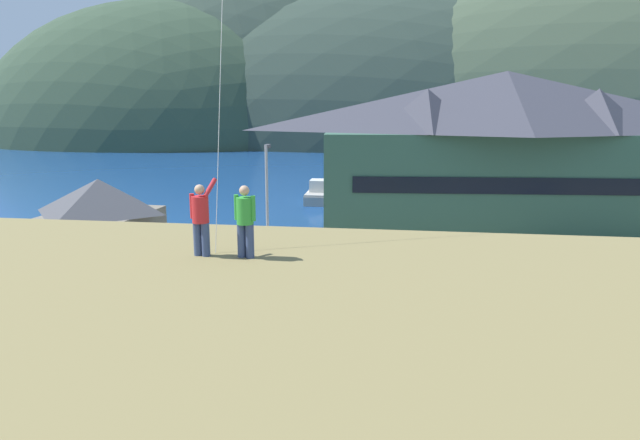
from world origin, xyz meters
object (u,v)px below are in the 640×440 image
at_px(storage_shed_near_lot, 101,224).
at_px(parked_car_mid_row_near, 513,332).
at_px(moored_boat_wharfside, 318,194).
at_px(harbor_lodge, 503,148).
at_px(wharf_dock, 354,195).
at_px(storage_shed_waterside, 392,195).
at_px(moored_boat_outer_mooring, 389,189).
at_px(parking_light_pole, 267,197).
at_px(parked_car_lone_by_shed, 375,317).
at_px(person_kite_flyer, 201,217).
at_px(person_companion, 245,219).
at_px(parked_car_corner_spot, 534,276).
at_px(parked_car_back_row_right, 414,277).
at_px(parked_car_mid_row_center, 92,310).
at_px(parked_car_front_row_red, 310,279).

distance_m(storage_shed_near_lot, parked_car_mid_row_near, 22.52).
xyz_separation_m(moored_boat_wharfside, parked_car_mid_row_near, (12.00, -32.51, 0.34)).
distance_m(harbor_lodge, wharf_dock, 18.23).
bearing_deg(moored_boat_wharfside, storage_shed_waterside, -51.30).
distance_m(moored_boat_wharfside, moored_boat_outer_mooring, 7.72).
bearing_deg(parking_light_pole, storage_shed_near_lot, -166.57).
height_order(moored_boat_wharfside, parked_car_lone_by_shed, moored_boat_wharfside).
height_order(wharf_dock, person_kite_flyer, person_kite_flyer).
bearing_deg(storage_shed_near_lot, wharf_dock, 65.33).
bearing_deg(storage_shed_waterside, parked_car_mid_row_near, -78.44).
xyz_separation_m(moored_boat_outer_mooring, person_companion, (-2.67, -44.22, 6.05)).
bearing_deg(parked_car_corner_spot, storage_shed_waterside, 113.60).
relative_size(parked_car_lone_by_shed, parked_car_back_row_right, 0.99).
distance_m(parking_light_pole, person_kite_flyer, 18.70).
distance_m(parked_car_corner_spot, parked_car_back_row_right, 5.91).
distance_m(wharf_dock, person_kite_flyer, 43.11).
distance_m(storage_shed_waterside, person_companion, 31.85).
distance_m(parked_car_lone_by_shed, person_companion, 10.68).
distance_m(storage_shed_near_lot, parked_car_mid_row_center, 9.44).
bearing_deg(parking_light_pole, harbor_lodge, 38.08).
xyz_separation_m(storage_shed_waterside, person_kite_flyer, (-4.27, -31.36, 4.49)).
xyz_separation_m(harbor_lodge, parked_car_mid_row_near, (-3.11, -22.18, -5.09)).
height_order(parked_car_mid_row_center, parking_light_pole, parking_light_pole).
xyz_separation_m(moored_boat_wharfside, parked_car_lone_by_shed, (6.80, -31.74, 0.34)).
relative_size(storage_shed_waterside, moored_boat_outer_mooring, 0.95).
relative_size(storage_shed_near_lot, parked_car_lone_by_shed, 1.48).
height_order(storage_shed_near_lot, parked_car_back_row_right, storage_shed_near_lot).
xyz_separation_m(storage_shed_near_lot, moored_boat_outer_mooring, (15.53, 28.05, -2.03)).
bearing_deg(parked_car_back_row_right, person_companion, -107.77).
relative_size(harbor_lodge, parked_car_lone_by_shed, 6.59).
relative_size(wharf_dock, parked_car_mid_row_center, 3.13).
distance_m(storage_shed_near_lot, parked_car_back_row_right, 17.56).
xyz_separation_m(parked_car_front_row_red, parking_light_pole, (-3.29, 5.23, 3.07)).
relative_size(parked_car_corner_spot, parking_light_pole, 0.60).
distance_m(parked_car_mid_row_near, person_companion, 12.56).
bearing_deg(parking_light_pole, parked_car_lone_by_shed, -55.85).
distance_m(harbor_lodge, parked_car_lone_by_shed, 23.53).
distance_m(storage_shed_waterside, parked_car_lone_by_shed, 22.82).
xyz_separation_m(wharf_dock, parked_car_lone_by_shed, (3.49, -34.05, 0.71)).
distance_m(storage_shed_near_lot, wharf_dock, 29.23).
xyz_separation_m(wharf_dock, moored_boat_outer_mooring, (3.37, 1.58, 0.37)).
xyz_separation_m(moored_boat_outer_mooring, parking_light_pole, (-6.48, -25.89, 3.41)).
bearing_deg(parked_car_corner_spot, moored_boat_outer_mooring, 104.68).
height_order(harbor_lodge, storage_shed_waterside, harbor_lodge).
distance_m(moored_boat_outer_mooring, parked_car_mid_row_center, 38.17).
bearing_deg(parking_light_pole, moored_boat_outer_mooring, 75.94).
xyz_separation_m(storage_shed_waterside, parked_car_front_row_red, (-3.70, -18.28, -1.23)).
height_order(storage_shed_waterside, parking_light_pole, parking_light_pole).
height_order(storage_shed_waterside, person_kite_flyer, person_kite_flyer).
height_order(storage_shed_near_lot, person_kite_flyer, person_kite_flyer).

